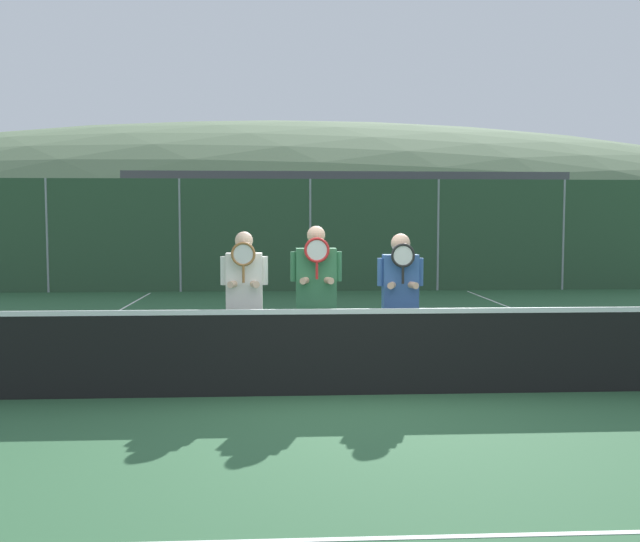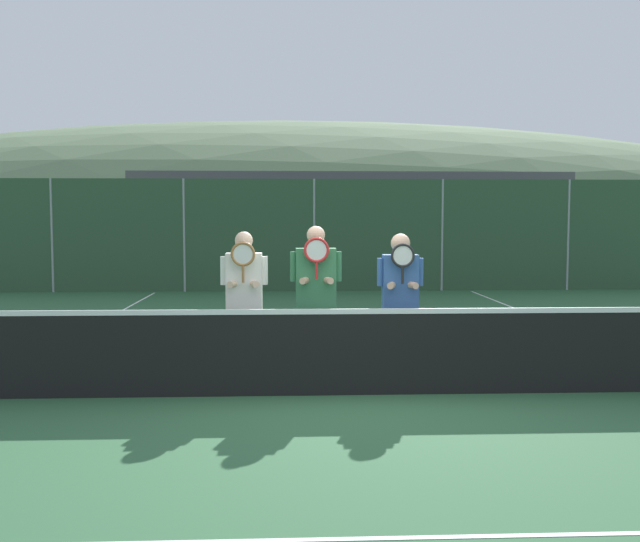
# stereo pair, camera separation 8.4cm
# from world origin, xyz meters

# --- Properties ---
(ground_plane) EXTENTS (120.00, 120.00, 0.00)m
(ground_plane) POSITION_xyz_m (0.00, 0.00, 0.00)
(ground_plane) COLOR #2D5B38
(hill_distant) EXTENTS (108.73, 60.41, 21.14)m
(hill_distant) POSITION_xyz_m (0.00, 61.25, 0.00)
(hill_distant) COLOR #5B7551
(hill_distant) RESTS_ON ground_plane
(clubhouse_building) EXTENTS (15.91, 5.50, 3.61)m
(clubhouse_building) POSITION_xyz_m (1.61, 20.30, 1.83)
(clubhouse_building) COLOR beige
(clubhouse_building) RESTS_ON ground_plane
(fence_back) EXTENTS (20.69, 0.06, 2.98)m
(fence_back) POSITION_xyz_m (0.00, 11.33, 1.49)
(fence_back) COLOR gray
(fence_back) RESTS_ON ground_plane
(tennis_net) EXTENTS (11.23, 0.09, 1.05)m
(tennis_net) POSITION_xyz_m (0.00, 0.00, 0.49)
(tennis_net) COLOR gray
(tennis_net) RESTS_ON ground_plane
(court_line_left_sideline) EXTENTS (0.05, 16.00, 0.01)m
(court_line_left_sideline) POSITION_xyz_m (-4.18, 3.00, 0.00)
(court_line_left_sideline) COLOR white
(court_line_left_sideline) RESTS_ON ground_plane
(court_line_right_sideline) EXTENTS (0.05, 16.00, 0.01)m
(court_line_right_sideline) POSITION_xyz_m (4.18, 3.00, 0.00)
(court_line_right_sideline) COLOR white
(court_line_right_sideline) RESTS_ON ground_plane
(court_line_service_near) EXTENTS (8.36, 0.05, 0.01)m
(court_line_service_near) POSITION_xyz_m (0.00, -3.50, 0.00)
(court_line_service_near) COLOR white
(court_line_service_near) RESTS_ON ground_plane
(player_leftmost) EXTENTS (0.55, 0.34, 1.77)m
(player_leftmost) POSITION_xyz_m (-1.20, 0.65, 1.04)
(player_leftmost) COLOR #232838
(player_leftmost) RESTS_ON ground_plane
(player_center_left) EXTENTS (0.60, 0.34, 1.84)m
(player_center_left) POSITION_xyz_m (-0.37, 0.59, 1.09)
(player_center_left) COLOR black
(player_center_left) RESTS_ON ground_plane
(player_center_right) EXTENTS (0.54, 0.34, 1.75)m
(player_center_right) POSITION_xyz_m (0.62, 0.59, 1.04)
(player_center_right) COLOR #56565B
(player_center_right) RESTS_ON ground_plane
(car_far_left) EXTENTS (4.03, 2.05, 1.80)m
(car_far_left) POSITION_xyz_m (-6.00, 14.20, 0.92)
(car_far_left) COLOR maroon
(car_far_left) RESTS_ON ground_plane
(car_left_of_center) EXTENTS (4.56, 2.05, 1.86)m
(car_left_of_center) POSITION_xyz_m (-1.09, 13.90, 0.94)
(car_left_of_center) COLOR black
(car_left_of_center) RESTS_ON ground_plane
(car_center) EXTENTS (4.25, 2.09, 1.83)m
(car_center) POSITION_xyz_m (3.93, 14.09, 0.93)
(car_center) COLOR navy
(car_center) RESTS_ON ground_plane
(car_right_of_center) EXTENTS (4.20, 2.09, 1.79)m
(car_right_of_center) POSITION_xyz_m (8.77, 13.69, 0.91)
(car_right_of_center) COLOR black
(car_right_of_center) RESTS_ON ground_plane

